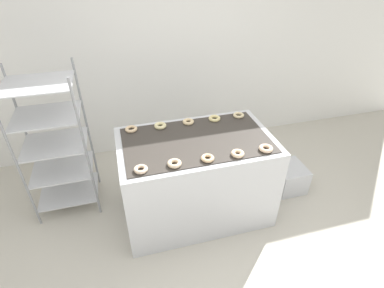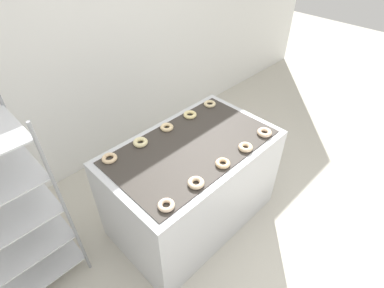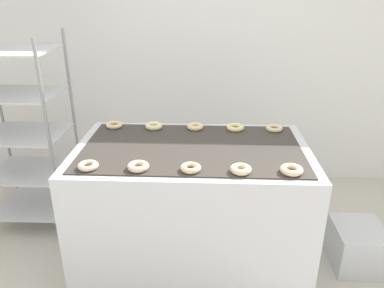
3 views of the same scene
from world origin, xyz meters
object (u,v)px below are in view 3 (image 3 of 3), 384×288
at_px(donut_near_center, 191,168).
at_px(donut_near_right, 241,169).
at_px(fryer_machine, 192,210).
at_px(donut_near_leftmost, 88,166).
at_px(donut_near_left, 138,166).
at_px(donut_far_rightmost, 274,128).
at_px(donut_near_rightmost, 292,170).
at_px(donut_far_leftmost, 114,125).
at_px(donut_far_left, 154,126).
at_px(donut_far_right, 235,127).
at_px(glaze_bin, 356,246).
at_px(baking_rack_cart, 25,134).
at_px(donut_far_center, 195,127).

distance_m(donut_near_center, donut_near_right, 0.27).
xyz_separation_m(fryer_machine, donut_near_leftmost, (-0.56, -0.32, 0.48)).
bearing_deg(donut_near_left, donut_near_leftmost, -179.89).
bearing_deg(donut_far_rightmost, donut_near_right, -113.43).
xyz_separation_m(fryer_machine, donut_near_left, (-0.28, -0.32, 0.48)).
relative_size(donut_near_rightmost, donut_far_leftmost, 1.05).
distance_m(donut_far_left, donut_far_right, 0.57).
relative_size(glaze_bin, donut_far_left, 3.09).
bearing_deg(baking_rack_cart, donut_near_leftmost, -47.06).
distance_m(donut_near_leftmost, donut_near_center, 0.57).
bearing_deg(donut_far_rightmost, glaze_bin, -22.54).
bearing_deg(baking_rack_cart, donut_far_center, -7.61).
bearing_deg(donut_far_right, glaze_bin, -16.09).
bearing_deg(donut_far_left, donut_far_center, 0.82).
bearing_deg(donut_near_rightmost, donut_far_left, 142.44).
bearing_deg(glaze_bin, donut_far_center, 167.49).
bearing_deg(donut_near_left, donut_far_right, 48.23).
height_order(baking_rack_cart, donut_far_rightmost, baking_rack_cart).
bearing_deg(donut_far_left, donut_near_rightmost, -37.56).
height_order(glaze_bin, donut_near_leftmost, donut_near_leftmost).
height_order(fryer_machine, donut_near_left, donut_near_left).
xyz_separation_m(baking_rack_cart, donut_far_rightmost, (1.89, -0.18, 0.15)).
xyz_separation_m(donut_near_leftmost, donut_far_leftmost, (-0.01, 0.66, -0.00)).
relative_size(donut_near_left, donut_near_center, 1.05).
bearing_deg(fryer_machine, donut_near_center, -88.76).
distance_m(fryer_machine, donut_near_left, 0.64).
distance_m(glaze_bin, donut_far_left, 1.67).
xyz_separation_m(donut_near_left, donut_far_rightmost, (0.84, 0.64, -0.00)).
distance_m(glaze_bin, donut_far_leftmost, 1.93).
bearing_deg(donut_far_right, donut_near_center, -113.77).
bearing_deg(donut_near_center, donut_far_left, 114.44).
height_order(donut_near_leftmost, donut_far_center, donut_far_center).
xyz_separation_m(baking_rack_cart, donut_near_center, (1.33, -0.82, 0.15)).
distance_m(baking_rack_cart, donut_near_center, 1.57).
height_order(fryer_machine, donut_far_right, donut_far_right).
bearing_deg(donut_far_left, glaze_bin, -9.90).
bearing_deg(donut_near_center, baking_rack_cart, 148.29).
distance_m(donut_near_right, donut_far_rightmost, 0.71).
height_order(glaze_bin, donut_near_right, donut_near_right).
relative_size(fryer_machine, donut_far_right, 12.00).
bearing_deg(donut_near_center, donut_near_rightmost, -0.21).
xyz_separation_m(glaze_bin, donut_near_center, (-1.16, -0.39, 0.79)).
bearing_deg(donut_near_center, donut_far_rightmost, 49.21).
distance_m(donut_near_left, donut_far_leftmost, 0.72).
distance_m(donut_near_leftmost, donut_far_leftmost, 0.66).
height_order(donut_near_leftmost, donut_near_center, same).
bearing_deg(donut_far_leftmost, baking_rack_cart, 167.56).
bearing_deg(donut_far_left, donut_near_center, -65.56).
relative_size(baking_rack_cart, donut_far_right, 12.66).
bearing_deg(donut_far_left, donut_far_right, 0.02).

